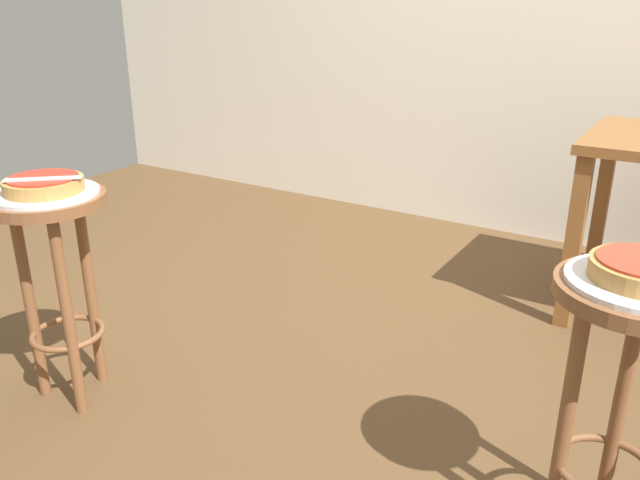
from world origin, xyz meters
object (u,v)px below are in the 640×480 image
stool_middle (625,366)px  pizza_server_knife (43,179)px  serving_plate_foreground (45,193)px  stool_foreground (55,255)px  pizza_foreground (44,184)px

stool_middle → pizza_server_knife: pizza_server_knife is taller
serving_plate_foreground → stool_middle: (1.62, 0.26, -0.20)m
stool_foreground → pizza_foreground: (0.00, 0.00, 0.23)m
serving_plate_foreground → pizza_server_knife: size_ratio=1.44×
stool_foreground → pizza_server_knife: pizza_server_knife is taller
stool_middle → pizza_foreground: bearing=-171.0°
stool_middle → serving_plate_foreground: bearing=-171.0°
stool_foreground → stool_middle: same height
serving_plate_foreground → pizza_foreground: (0.00, 0.00, 0.03)m
serving_plate_foreground → pizza_server_knife: (0.03, -0.02, 0.06)m
stool_foreground → serving_plate_foreground: serving_plate_foreground is taller
pizza_foreground → stool_foreground: bearing=-135.0°
pizza_server_knife → stool_middle: bearing=-32.0°
pizza_foreground → pizza_server_knife: 0.04m
stool_foreground → stool_middle: (1.62, 0.26, 0.00)m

